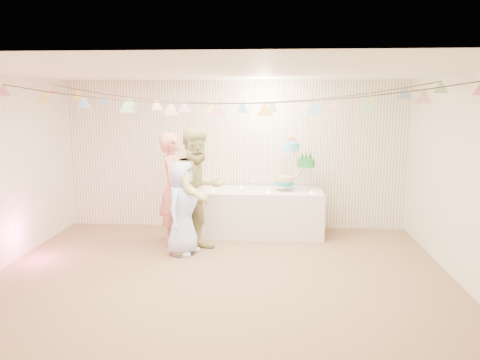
# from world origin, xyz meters

# --- Properties ---
(floor) EXTENTS (6.00, 6.00, 0.00)m
(floor) POSITION_xyz_m (0.00, 0.00, 0.00)
(floor) COLOR brown
(floor) RESTS_ON ground
(ceiling) EXTENTS (6.00, 6.00, 0.00)m
(ceiling) POSITION_xyz_m (0.00, 0.00, 2.60)
(ceiling) COLOR white
(ceiling) RESTS_ON ground
(back_wall) EXTENTS (6.00, 6.00, 0.00)m
(back_wall) POSITION_xyz_m (0.00, 2.50, 1.30)
(back_wall) COLOR white
(back_wall) RESTS_ON ground
(front_wall) EXTENTS (6.00, 6.00, 0.00)m
(front_wall) POSITION_xyz_m (0.00, -2.50, 1.30)
(front_wall) COLOR white
(front_wall) RESTS_ON ground
(right_wall) EXTENTS (5.00, 5.00, 0.00)m
(right_wall) POSITION_xyz_m (3.00, 0.00, 1.30)
(right_wall) COLOR white
(right_wall) RESTS_ON ground
(table) EXTENTS (2.05, 0.82, 0.77)m
(table) POSITION_xyz_m (0.48, 2.03, 0.38)
(table) COLOR silver
(table) RESTS_ON floor
(cake_stand) EXTENTS (0.74, 0.43, 0.82)m
(cake_stand) POSITION_xyz_m (1.03, 2.08, 1.16)
(cake_stand) COLOR silver
(cake_stand) RESTS_ON table
(cake_bottom) EXTENTS (0.31, 0.31, 0.15)m
(cake_bottom) POSITION_xyz_m (0.88, 2.02, 0.84)
(cake_bottom) COLOR teal
(cake_bottom) RESTS_ON cake_stand
(cake_middle) EXTENTS (0.27, 0.27, 0.22)m
(cake_middle) POSITION_xyz_m (1.21, 2.17, 1.11)
(cake_middle) COLOR #1E8B33
(cake_middle) RESTS_ON cake_stand
(cake_top_tier) EXTENTS (0.25, 0.25, 0.19)m
(cake_top_tier) POSITION_xyz_m (0.97, 2.05, 1.38)
(cake_top_tier) COLOR #4FC7FB
(cake_top_tier) RESTS_ON cake_stand
(platter) EXTENTS (0.31, 0.31, 0.02)m
(platter) POSITION_xyz_m (-0.04, 1.98, 0.76)
(platter) COLOR white
(platter) RESTS_ON table
(posy) EXTENTS (0.15, 0.15, 0.17)m
(posy) POSITION_xyz_m (0.33, 2.08, 0.83)
(posy) COLOR white
(posy) RESTS_ON table
(person_adult_a) EXTENTS (0.43, 0.65, 1.77)m
(person_adult_a) POSITION_xyz_m (-0.90, 1.46, 0.88)
(person_adult_a) COLOR #D57A6F
(person_adult_a) RESTS_ON floor
(person_adult_b) EXTENTS (1.15, 1.15, 1.88)m
(person_adult_b) POSITION_xyz_m (-0.44, 1.08, 0.94)
(person_adult_b) COLOR tan
(person_adult_b) RESTS_ON floor
(person_child) EXTENTS (0.67, 0.80, 1.40)m
(person_child) POSITION_xyz_m (-0.65, 0.95, 0.70)
(person_child) COLOR #B4CAFF
(person_child) RESTS_ON floor
(bunting_back) EXTENTS (5.60, 1.10, 0.40)m
(bunting_back) POSITION_xyz_m (0.00, 1.10, 2.35)
(bunting_back) COLOR pink
(bunting_back) RESTS_ON ceiling
(bunting_front) EXTENTS (5.60, 0.90, 0.36)m
(bunting_front) POSITION_xyz_m (0.00, -0.20, 2.32)
(bunting_front) COLOR #72A5E5
(bunting_front) RESTS_ON ceiling
(tealight_0) EXTENTS (0.04, 0.04, 0.03)m
(tealight_0) POSITION_xyz_m (-0.32, 1.88, 0.78)
(tealight_0) COLOR #FFD88C
(tealight_0) RESTS_ON table
(tealight_1) EXTENTS (0.04, 0.04, 0.03)m
(tealight_1) POSITION_xyz_m (0.13, 2.21, 0.78)
(tealight_1) COLOR #FFD88C
(tealight_1) RESTS_ON table
(tealight_2) EXTENTS (0.04, 0.04, 0.03)m
(tealight_2) POSITION_xyz_m (0.58, 1.81, 0.78)
(tealight_2) COLOR #FFD88C
(tealight_2) RESTS_ON table
(tealight_3) EXTENTS (0.04, 0.04, 0.03)m
(tealight_3) POSITION_xyz_m (0.83, 2.25, 0.78)
(tealight_3) COLOR #FFD88C
(tealight_3) RESTS_ON table
(tealight_4) EXTENTS (0.04, 0.04, 0.03)m
(tealight_4) POSITION_xyz_m (1.30, 1.85, 0.78)
(tealight_4) COLOR #FFD88C
(tealight_4) RESTS_ON table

